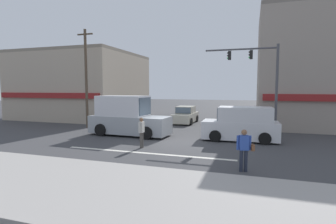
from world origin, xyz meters
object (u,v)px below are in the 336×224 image
object	(u,v)px
box_truck_parked_curbside	(127,117)
van_crossing_center	(242,125)
pedestrian_mid_crossing	(142,131)
utility_pole_near_left	(86,77)
sedan_approaching_near	(185,115)
street_tree	(283,79)
traffic_light_mast	(262,75)
pedestrian_foreground_with_bag	(244,148)

from	to	relation	value
box_truck_parked_curbside	van_crossing_center	size ratio (longest dim) A/B	1.23
pedestrian_mid_crossing	utility_pole_near_left	bearing A→B (deg)	142.87
box_truck_parked_curbside	pedestrian_mid_crossing	xyz separation A→B (m)	(2.56, -3.39, -0.30)
sedan_approaching_near	street_tree	bearing A→B (deg)	-7.09
street_tree	utility_pole_near_left	size ratio (longest dim) A/B	0.73
utility_pole_near_left	pedestrian_mid_crossing	size ratio (longest dim) A/B	4.82
street_tree	van_crossing_center	bearing A→B (deg)	-115.44
van_crossing_center	traffic_light_mast	bearing A→B (deg)	61.64
van_crossing_center	pedestrian_mid_crossing	distance (m)	6.40
traffic_light_mast	utility_pole_near_left	bearing A→B (deg)	-178.40
van_crossing_center	pedestrian_foreground_with_bag	distance (m)	6.39
street_tree	utility_pole_near_left	bearing A→B (deg)	-164.40
street_tree	pedestrian_foreground_with_bag	bearing A→B (deg)	-101.44
utility_pole_near_left	pedestrian_foreground_with_bag	distance (m)	15.53
utility_pole_near_left	traffic_light_mast	xyz separation A→B (m)	(13.63, 0.38, 0.00)
sedan_approaching_near	van_crossing_center	bearing A→B (deg)	-52.66
utility_pole_near_left	box_truck_parked_curbside	distance (m)	6.03
van_crossing_center	sedan_approaching_near	bearing A→B (deg)	127.34
sedan_approaching_near	pedestrian_mid_crossing	size ratio (longest dim) A/B	2.46
pedestrian_foreground_with_bag	pedestrian_mid_crossing	bearing A→B (deg)	155.02
traffic_light_mast	pedestrian_mid_crossing	world-z (taller)	traffic_light_mast
sedan_approaching_near	van_crossing_center	world-z (taller)	van_crossing_center
pedestrian_foreground_with_bag	pedestrian_mid_crossing	world-z (taller)	same
utility_pole_near_left	sedan_approaching_near	world-z (taller)	utility_pole_near_left
traffic_light_mast	van_crossing_center	bearing A→B (deg)	-118.36
street_tree	sedan_approaching_near	size ratio (longest dim) A/B	1.42
utility_pole_near_left	box_truck_parked_curbside	bearing A→B (deg)	-24.46
utility_pole_near_left	sedan_approaching_near	bearing A→B (deg)	36.82
sedan_approaching_near	pedestrian_mid_crossing	distance (m)	10.89
van_crossing_center	pedestrian_mid_crossing	bearing A→B (deg)	-143.22
pedestrian_mid_crossing	sedan_approaching_near	bearing A→B (deg)	91.39
street_tree	pedestrian_foreground_with_bag	world-z (taller)	street_tree
street_tree	traffic_light_mast	size ratio (longest dim) A/B	0.94
sedan_approaching_near	traffic_light_mast	bearing A→B (deg)	-37.07
traffic_light_mast	pedestrian_mid_crossing	bearing A→B (deg)	-136.48
traffic_light_mast	van_crossing_center	distance (m)	3.98
box_truck_parked_curbside	pedestrian_foreground_with_bag	world-z (taller)	box_truck_parked_curbside
box_truck_parked_curbside	van_crossing_center	world-z (taller)	box_truck_parked_curbside
sedan_approaching_near	pedestrian_foreground_with_bag	xyz separation A→B (m)	(5.74, -13.44, 0.24)
street_tree	sedan_approaching_near	distance (m)	8.95
box_truck_parked_curbside	van_crossing_center	distance (m)	7.70
street_tree	box_truck_parked_curbside	bearing A→B (deg)	-148.46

